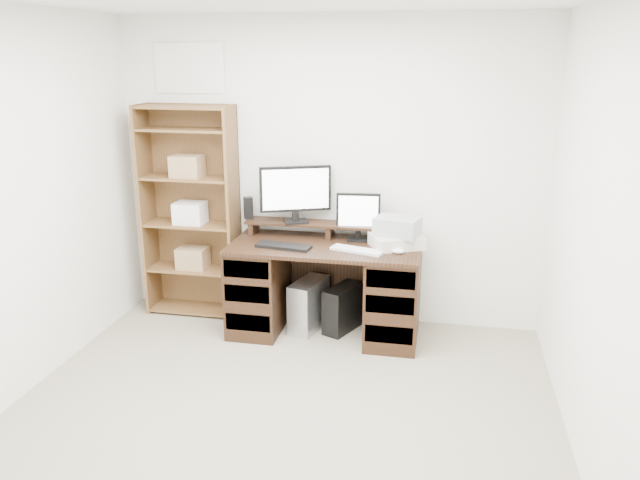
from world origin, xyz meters
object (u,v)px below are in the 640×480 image
(printer, at_px, (397,241))
(bookshelf, at_px, (191,210))
(monitor_small, at_px, (358,215))
(tower_black, at_px, (343,308))
(desk, at_px, (325,287))
(tower_silver, at_px, (309,305))
(monitor_wide, at_px, (295,191))

(printer, height_order, bookshelf, bookshelf)
(monitor_small, height_order, printer, monitor_small)
(tower_black, bearing_deg, desk, -130.12)
(desk, relative_size, tower_silver, 3.58)
(printer, bearing_deg, monitor_small, 133.30)
(printer, bearing_deg, tower_silver, 156.28)
(monitor_small, bearing_deg, tower_silver, -164.83)
(monitor_wide, distance_m, monitor_small, 0.54)
(desk, height_order, tower_silver, desk)
(monitor_wide, height_order, bookshelf, bookshelf)
(bookshelf, bearing_deg, monitor_wide, -1.19)
(monitor_small, height_order, tower_black, monitor_small)
(printer, bearing_deg, bookshelf, 150.06)
(monitor_wide, relative_size, bookshelf, 0.31)
(desk, height_order, monitor_small, monitor_small)
(printer, distance_m, bookshelf, 1.77)
(tower_black, height_order, bookshelf, bookshelf)
(monitor_wide, bearing_deg, desk, -56.62)
(desk, distance_m, bookshelf, 1.33)
(monitor_small, height_order, bookshelf, bookshelf)
(monitor_small, bearing_deg, printer, -27.59)
(monitor_small, height_order, tower_silver, monitor_small)
(desk, xyz_separation_m, monitor_wide, (-0.28, 0.19, 0.74))
(desk, relative_size, monitor_small, 3.91)
(desk, bearing_deg, tower_black, 26.08)
(monitor_wide, xyz_separation_m, tower_black, (0.42, -0.13, -0.94))
(desk, relative_size, printer, 3.91)
(bookshelf, bearing_deg, tower_black, -6.28)
(monitor_wide, distance_m, tower_silver, 0.94)
(desk, height_order, printer, printer)
(desk, distance_m, printer, 0.69)
(printer, xyz_separation_m, tower_silver, (-0.70, -0.01, -0.59))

